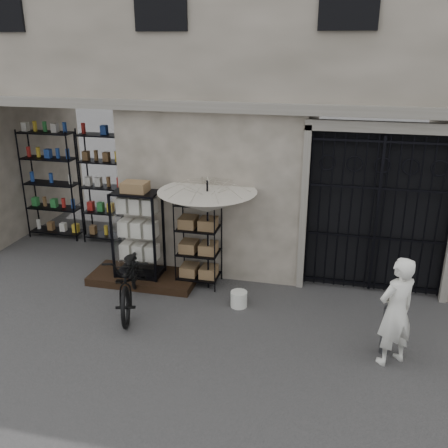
% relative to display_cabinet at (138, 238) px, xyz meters
% --- Properties ---
extents(ground, '(80.00, 80.00, 0.00)m').
position_rel_display_cabinet_xyz_m(ground, '(2.46, -1.53, -0.88)').
color(ground, black).
rests_on(ground, ground).
extents(main_building, '(14.00, 4.00, 9.00)m').
position_rel_display_cabinet_xyz_m(main_building, '(2.46, 2.47, 3.62)').
color(main_building, '#AB9E8E').
rests_on(main_building, ground).
extents(shop_recess, '(3.00, 1.70, 3.00)m').
position_rel_display_cabinet_xyz_m(shop_recess, '(-2.04, 1.27, 0.62)').
color(shop_recess, black).
rests_on(shop_recess, ground).
extents(shop_shelving, '(2.70, 0.50, 2.50)m').
position_rel_display_cabinet_xyz_m(shop_shelving, '(-2.09, 1.77, 0.37)').
color(shop_shelving, black).
rests_on(shop_shelving, ground).
extents(iron_gate, '(2.50, 0.21, 3.00)m').
position_rel_display_cabinet_xyz_m(iron_gate, '(4.21, 0.74, 0.62)').
color(iron_gate, black).
rests_on(iron_gate, ground).
extents(step_platform, '(2.00, 0.90, 0.15)m').
position_rel_display_cabinet_xyz_m(step_platform, '(0.06, 0.02, -0.80)').
color(step_platform, black).
rests_on(step_platform, ground).
extents(display_cabinet, '(0.88, 0.63, 1.76)m').
position_rel_display_cabinet_xyz_m(display_cabinet, '(0.00, 0.00, 0.00)').
color(display_cabinet, black).
rests_on(display_cabinet, step_platform).
extents(wire_rack, '(0.81, 0.63, 1.70)m').
position_rel_display_cabinet_xyz_m(wire_rack, '(1.11, 0.17, -0.05)').
color(wire_rack, black).
rests_on(wire_rack, ground).
extents(market_umbrella, '(1.54, 1.57, 2.47)m').
position_rel_display_cabinet_xyz_m(market_umbrella, '(1.32, 0.05, 0.89)').
color(market_umbrella, black).
rests_on(market_umbrella, ground).
extents(white_bucket, '(0.37, 0.37, 0.28)m').
position_rel_display_cabinet_xyz_m(white_bucket, '(2.01, -0.50, -0.74)').
color(white_bucket, silver).
rests_on(white_bucket, ground).
extents(bicycle, '(0.99, 1.23, 2.03)m').
position_rel_display_cabinet_xyz_m(bicycle, '(0.22, -0.90, -0.88)').
color(bicycle, black).
rests_on(bicycle, ground).
extents(steel_bollard, '(0.18, 0.18, 0.75)m').
position_rel_display_cabinet_xyz_m(steel_bollard, '(4.36, -1.35, -0.51)').
color(steel_bollard, '#494A4E').
rests_on(steel_bollard, ground).
extents(shopkeeper, '(1.44, 1.65, 0.39)m').
position_rel_display_cabinet_xyz_m(shopkeeper, '(4.42, -1.56, -0.88)').
color(shopkeeper, white).
rests_on(shopkeeper, ground).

